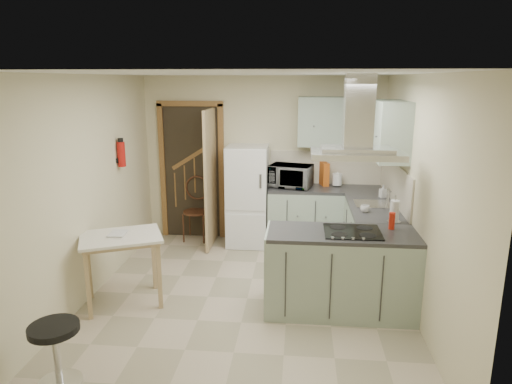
# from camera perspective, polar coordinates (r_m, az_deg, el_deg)

# --- Properties ---
(floor) EXTENTS (4.20, 4.20, 0.00)m
(floor) POSITION_cam_1_polar(r_m,az_deg,el_deg) (5.37, -1.10, -13.16)
(floor) COLOR #BDAC93
(floor) RESTS_ON ground
(ceiling) EXTENTS (4.20, 4.20, 0.00)m
(ceiling) POSITION_cam_1_polar(r_m,az_deg,el_deg) (4.78, -1.25, 14.58)
(ceiling) COLOR silver
(ceiling) RESTS_ON back_wall
(back_wall) EXTENTS (3.60, 0.00, 3.60)m
(back_wall) POSITION_cam_1_polar(r_m,az_deg,el_deg) (6.97, 0.85, 4.06)
(back_wall) COLOR beige
(back_wall) RESTS_ON floor
(left_wall) EXTENTS (0.00, 4.20, 4.20)m
(left_wall) POSITION_cam_1_polar(r_m,az_deg,el_deg) (5.44, -20.37, 0.34)
(left_wall) COLOR beige
(left_wall) RESTS_ON floor
(right_wall) EXTENTS (0.00, 4.20, 4.20)m
(right_wall) POSITION_cam_1_polar(r_m,az_deg,el_deg) (5.05, 19.56, -0.58)
(right_wall) COLOR beige
(right_wall) RESTS_ON floor
(doorway) EXTENTS (1.10, 0.12, 2.10)m
(doorway) POSITION_cam_1_polar(r_m,az_deg,el_deg) (7.15, -8.00, 2.55)
(doorway) COLOR brown
(doorway) RESTS_ON floor
(fridge) EXTENTS (0.60, 0.60, 1.50)m
(fridge) POSITION_cam_1_polar(r_m,az_deg,el_deg) (6.81, -1.05, -0.50)
(fridge) COLOR white
(fridge) RESTS_ON floor
(counter_back) EXTENTS (1.08, 0.60, 0.90)m
(counter_back) POSITION_cam_1_polar(r_m,az_deg,el_deg) (6.85, 6.14, -3.10)
(counter_back) COLOR #9EB2A0
(counter_back) RESTS_ON floor
(counter_right) EXTENTS (0.60, 1.95, 0.90)m
(counter_right) POSITION_cam_1_polar(r_m,az_deg,el_deg) (6.27, 13.90, -5.04)
(counter_right) COLOR #9EB2A0
(counter_right) RESTS_ON floor
(splashback) EXTENTS (1.68, 0.02, 0.50)m
(splashback) POSITION_cam_1_polar(r_m,az_deg,el_deg) (6.97, 8.74, 3.05)
(splashback) COLOR beige
(splashback) RESTS_ON counter_back
(wall_cabinet_back) EXTENTS (0.85, 0.35, 0.70)m
(wall_cabinet_back) POSITION_cam_1_polar(r_m,az_deg,el_deg) (6.71, 8.94, 8.67)
(wall_cabinet_back) COLOR #9EB2A0
(wall_cabinet_back) RESTS_ON back_wall
(wall_cabinet_right) EXTENTS (0.35, 0.90, 0.70)m
(wall_cabinet_right) POSITION_cam_1_polar(r_m,az_deg,el_deg) (5.73, 16.35, 7.41)
(wall_cabinet_right) COLOR #9EB2A0
(wall_cabinet_right) RESTS_ON right_wall
(peninsula) EXTENTS (1.55, 0.65, 0.90)m
(peninsula) POSITION_cam_1_polar(r_m,az_deg,el_deg) (5.01, 10.54, -9.81)
(peninsula) COLOR #9EB2A0
(peninsula) RESTS_ON floor
(hob) EXTENTS (0.58, 0.50, 0.01)m
(hob) POSITION_cam_1_polar(r_m,az_deg,el_deg) (4.85, 11.95, -4.88)
(hob) COLOR black
(hob) RESTS_ON peninsula
(extractor_hood) EXTENTS (0.90, 0.55, 0.10)m
(extractor_hood) POSITION_cam_1_polar(r_m,az_deg,el_deg) (4.66, 12.46, 4.65)
(extractor_hood) COLOR silver
(extractor_hood) RESTS_ON ceiling
(sink) EXTENTS (0.45, 0.40, 0.01)m
(sink) POSITION_cam_1_polar(r_m,az_deg,el_deg) (5.98, 14.39, -1.46)
(sink) COLOR silver
(sink) RESTS_ON counter_right
(fire_extinguisher) EXTENTS (0.10, 0.10, 0.32)m
(fire_extinguisher) POSITION_cam_1_polar(r_m,az_deg,el_deg) (6.17, -16.48, 4.55)
(fire_extinguisher) COLOR #B2140F
(fire_extinguisher) RESTS_ON left_wall
(drop_leaf_table) EXTENTS (1.03, 0.93, 0.79)m
(drop_leaf_table) POSITION_cam_1_polar(r_m,az_deg,el_deg) (5.32, -16.28, -9.29)
(drop_leaf_table) COLOR tan
(drop_leaf_table) RESTS_ON floor
(bentwood_chair) EXTENTS (0.42, 0.42, 0.90)m
(bentwood_chair) POSITION_cam_1_polar(r_m,az_deg,el_deg) (7.12, -7.51, -2.48)
(bentwood_chair) COLOR #462917
(bentwood_chair) RESTS_ON floor
(stool) EXTENTS (0.49, 0.49, 0.54)m
(stool) POSITION_cam_1_polar(r_m,az_deg,el_deg) (4.26, -23.66, -18.11)
(stool) COLOR black
(stool) RESTS_ON floor
(microwave) EXTENTS (0.67, 0.54, 0.33)m
(microwave) POSITION_cam_1_polar(r_m,az_deg,el_deg) (6.71, 4.37, 2.01)
(microwave) COLOR black
(microwave) RESTS_ON counter_back
(kettle) EXTENTS (0.18, 0.18, 0.21)m
(kettle) POSITION_cam_1_polar(r_m,az_deg,el_deg) (6.85, 10.11, 1.57)
(kettle) COLOR white
(kettle) RESTS_ON counter_back
(cereal_box) EXTENTS (0.15, 0.24, 0.34)m
(cereal_box) POSITION_cam_1_polar(r_m,az_deg,el_deg) (6.89, 8.52, 2.27)
(cereal_box) COLOR #CD5A18
(cereal_box) RESTS_ON counter_back
(soap_bottle) EXTENTS (0.10, 0.10, 0.17)m
(soap_bottle) POSITION_cam_1_polar(r_m,az_deg,el_deg) (6.34, 15.58, 0.09)
(soap_bottle) COLOR #A3A2AD
(soap_bottle) RESTS_ON counter_right
(paper_towel) EXTENTS (0.11, 0.11, 0.26)m
(paper_towel) POSITION_cam_1_polar(r_m,az_deg,el_deg) (5.27, 16.93, -2.27)
(paper_towel) COLOR silver
(paper_towel) RESTS_ON counter_right
(cup) EXTENTS (0.14, 0.14, 0.08)m
(cup) POSITION_cam_1_polar(r_m,az_deg,el_deg) (5.59, 13.46, -2.05)
(cup) COLOR silver
(cup) RESTS_ON counter_right
(red_bottle) EXTENTS (0.08, 0.08, 0.18)m
(red_bottle) POSITION_cam_1_polar(r_m,az_deg,el_deg) (5.03, 16.62, -3.48)
(red_bottle) COLOR red
(red_bottle) RESTS_ON peninsula
(book) EXTENTS (0.19, 0.25, 0.11)m
(book) POSITION_cam_1_polar(r_m,az_deg,el_deg) (5.24, -17.84, -4.51)
(book) COLOR #99333C
(book) RESTS_ON drop_leaf_table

